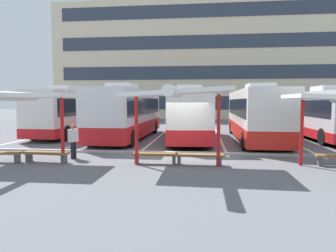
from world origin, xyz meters
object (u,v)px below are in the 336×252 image
object	(u,v)px
coach_bus_0	(75,112)
bench_3	(199,157)
waiting_shelter_0	(19,97)
bench_0	(3,155)
coach_bus_3	(255,115)
waiting_passenger_0	(73,139)
bench_2	(155,156)
bench_1	(46,154)
coach_bus_4	(319,114)
coach_bus_1	(128,114)
waiting_shelter_1	(176,94)
coach_bus_2	(189,116)

from	to	relation	value
coach_bus_0	bench_3	distance (m)	14.23
waiting_shelter_0	bench_3	xyz separation A→B (m)	(7.30, 0.55, -2.38)
bench_0	coach_bus_0	bearing A→B (deg)	97.50
coach_bus_3	waiting_passenger_0	world-z (taller)	coach_bus_3
bench_2	bench_1	bearing A→B (deg)	-177.46
bench_1	waiting_passenger_0	size ratio (longest dim) A/B	1.27
bench_2	waiting_passenger_0	world-z (taller)	waiting_passenger_0
coach_bus_3	coach_bus_0	bearing A→B (deg)	170.92
coach_bus_4	coach_bus_1	bearing A→B (deg)	-172.70
bench_2	bench_3	xyz separation A→B (m)	(1.80, -0.03, 0.00)
coach_bus_4	waiting_shelter_1	distance (m)	13.83
bench_2	bench_3	size ratio (longest dim) A/B	0.95
coach_bus_3	bench_1	distance (m)	13.12
bench_2	waiting_passenger_0	bearing A→B (deg)	169.27
coach_bus_1	waiting_passenger_0	bearing A→B (deg)	-94.70
bench_1	bench_3	size ratio (longest dim) A/B	1.01
coach_bus_1	waiting_passenger_0	world-z (taller)	coach_bus_1
bench_1	waiting_shelter_1	distance (m)	6.05
bench_0	coach_bus_1	bearing A→B (deg)	69.78
coach_bus_1	bench_2	xyz separation A→B (m)	(3.18, -8.34, -1.35)
waiting_passenger_0	coach_bus_3	bearing A→B (deg)	39.57
coach_bus_3	bench_2	world-z (taller)	coach_bus_3
coach_bus_3	bench_1	xyz separation A→B (m)	(-9.92, -8.47, -1.32)
waiting_shelter_0	bench_0	world-z (taller)	waiting_shelter_0
coach_bus_1	coach_bus_3	size ratio (longest dim) A/B	0.94
coach_bus_1	waiting_shelter_0	world-z (taller)	coach_bus_1
coach_bus_3	waiting_passenger_0	xyz separation A→B (m)	(-9.13, -7.55, -0.78)
coach_bus_1	bench_1	world-z (taller)	coach_bus_1
bench_3	waiting_passenger_0	bearing A→B (deg)	172.33
coach_bus_3	bench_3	bearing A→B (deg)	-113.01
waiting_shelter_0	bench_2	bearing A→B (deg)	6.06
waiting_shelter_0	coach_bus_2	bearing A→B (deg)	53.32
coach_bus_1	coach_bus_2	bearing A→B (deg)	-3.02
waiting_passenger_0	waiting_shelter_0	bearing A→B (deg)	-142.39
coach_bus_1	coach_bus_0	bearing A→B (deg)	156.33
coach_bus_1	bench_1	xyz separation A→B (m)	(-1.42, -8.54, -1.35)
bench_2	coach_bus_4	bearing A→B (deg)	45.42
coach_bus_4	waiting_passenger_0	world-z (taller)	coach_bus_4
waiting_shelter_1	bench_3	distance (m)	2.69
bench_0	waiting_passenger_0	xyz separation A→B (m)	(2.59, 1.13, 0.54)
coach_bus_2	bench_2	bearing A→B (deg)	-96.89
coach_bus_1	bench_1	size ratio (longest dim) A/B	5.65
coach_bus_3	coach_bus_2	bearing A→B (deg)	-178.01
coach_bus_4	waiting_passenger_0	xyz separation A→B (m)	(-13.67, -9.29, -0.79)
coach_bus_2	waiting_shelter_1	world-z (taller)	coach_bus_2
waiting_shelter_1	coach_bus_1	bearing A→B (deg)	114.89
coach_bus_0	coach_bus_3	bearing A→B (deg)	-9.08
coach_bus_1	bench_1	bearing A→B (deg)	-99.44
waiting_shelter_0	coach_bus_3	bearing A→B (deg)	39.27
coach_bus_0	coach_bus_1	xyz separation A→B (m)	(4.64, -2.03, -0.02)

